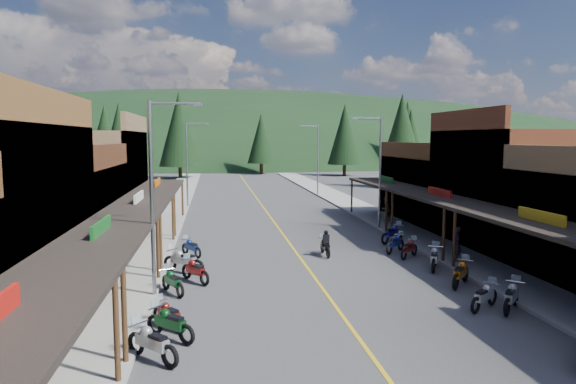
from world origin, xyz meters
name	(u,v)px	position (x,y,z in m)	size (l,w,h in m)	color
ground	(300,258)	(0.00, 0.00, 0.00)	(220.00, 220.00, 0.00)	#38383A
centerline	(264,209)	(0.00, 20.00, 0.01)	(0.15, 90.00, 0.01)	gold
sidewalk_west	(169,210)	(-8.70, 20.00, 0.07)	(3.40, 94.00, 0.15)	gray
sidewalk_east	(355,206)	(8.70, 20.00, 0.07)	(3.40, 94.00, 0.15)	gray
shop_west_2	(42,213)	(-13.75, 1.70, 2.53)	(10.90, 9.00, 6.20)	#3F2111
shop_west_3	(85,180)	(-13.78, 11.30, 3.52)	(10.90, 10.20, 8.20)	brown
shop_east_2	(518,188)	(13.78, 1.70, 3.52)	(10.90, 9.00, 8.20)	#562B19
shop_east_3	(447,189)	(13.75, 11.30, 2.53)	(10.90, 10.20, 6.20)	#4C2D16
streetlight_0	(155,190)	(-6.95, -6.00, 4.46)	(2.16, 0.18, 8.00)	gray
streetlight_1	(188,160)	(-6.95, 22.00, 4.46)	(2.16, 0.18, 8.00)	gray
streetlight_2	(378,167)	(6.95, 8.00, 4.46)	(2.16, 0.18, 8.00)	gray
streetlight_3	(317,156)	(6.95, 30.00, 4.46)	(2.16, 0.18, 8.00)	gray
ridge_hill	(228,159)	(0.00, 135.00, 0.00)	(310.00, 140.00, 60.00)	black
pine_1	(105,134)	(-24.00, 70.00, 7.24)	(5.88, 5.88, 12.50)	black
pine_2	(179,129)	(-10.00, 58.00, 7.99)	(6.72, 6.72, 14.00)	black
pine_3	(261,138)	(4.00, 66.00, 6.48)	(5.04, 5.04, 11.00)	black
pine_4	(345,134)	(18.00, 60.00, 7.24)	(5.88, 5.88, 12.50)	black
pine_5	(407,131)	(34.00, 72.00, 7.99)	(6.72, 6.72, 14.00)	black
pine_6	(483,138)	(46.00, 64.00, 6.48)	(5.04, 5.04, 11.00)	black
pine_7	(68,134)	(-32.00, 76.00, 7.24)	(5.88, 5.88, 12.50)	black
pine_8	(72,143)	(-22.00, 40.00, 5.98)	(4.48, 4.48, 10.00)	black
pine_9	(410,139)	(24.00, 45.00, 6.38)	(4.93, 4.93, 10.80)	black
pine_10	(119,136)	(-18.00, 50.00, 6.78)	(5.38, 5.38, 11.60)	black
pine_11	(402,133)	(20.00, 38.00, 7.19)	(5.82, 5.82, 12.40)	black
bike_west_2	(152,341)	(-6.47, -12.22, 0.62)	(0.72, 2.16, 1.24)	gray
bike_west_3	(170,322)	(-6.09, -10.63, 0.60)	(0.70, 2.11, 1.21)	#0B3A16
bike_west_4	(169,314)	(-6.22, -9.59, 0.53)	(0.62, 1.85, 1.06)	maroon
bike_west_5	(173,281)	(-6.39, -5.57, 0.57)	(0.67, 2.00, 1.14)	#0D421C
bike_west_6	(195,269)	(-5.52, -3.96, 0.60)	(0.70, 2.11, 1.21)	maroon
bike_west_7	(184,260)	(-6.13, -2.25, 0.67)	(0.78, 2.34, 1.34)	#A6A6AC
bike_west_8	(191,247)	(-5.91, 1.34, 0.55)	(0.64, 1.91, 1.09)	navy
bike_east_3	(512,295)	(6.47, -9.61, 0.60)	(0.71, 2.12, 1.21)	#A0A1A6
bike_east_4	(484,295)	(5.54, -9.32, 0.56)	(0.66, 1.97, 1.12)	#AFB0B5
bike_east_5	(461,272)	(6.16, -6.20, 0.63)	(0.73, 2.20, 1.26)	#BA5E0D
bike_east_6	(435,257)	(6.22, -3.33, 0.63)	(0.74, 2.22, 1.27)	#AEB0B4
bike_east_7	(409,248)	(5.91, -0.76, 0.55)	(0.65, 1.94, 1.11)	maroon
bike_east_8	(395,243)	(5.61, 0.61, 0.58)	(0.67, 2.02, 1.15)	navy
bike_east_9	(392,233)	(6.38, 3.28, 0.64)	(0.75, 2.25, 1.28)	navy
rider_on_bike	(325,245)	(1.48, 0.39, 0.59)	(0.68, 1.96, 1.48)	black
pedestrian_east_a	(457,244)	(7.88, -2.31, 1.05)	(0.65, 0.43, 1.79)	#281E2E
pedestrian_east_b	(386,209)	(8.46, 10.58, 1.10)	(0.93, 0.53, 1.90)	brown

